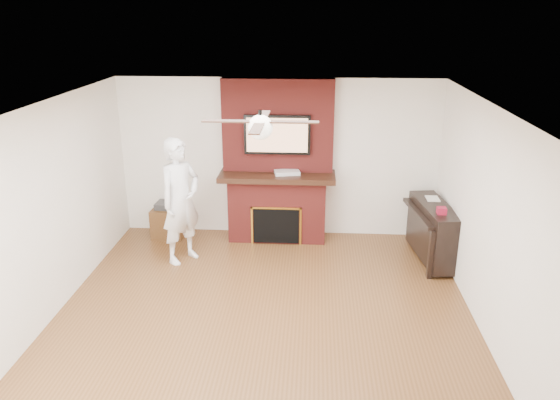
# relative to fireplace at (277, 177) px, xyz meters

# --- Properties ---
(room_shell) EXTENTS (5.36, 5.86, 2.86)m
(room_shell) POSITION_rel_fireplace_xyz_m (0.00, -2.55, 0.25)
(room_shell) COLOR brown
(room_shell) RESTS_ON ground
(fireplace) EXTENTS (1.78, 0.64, 2.50)m
(fireplace) POSITION_rel_fireplace_xyz_m (0.00, 0.00, 0.00)
(fireplace) COLOR maroon
(fireplace) RESTS_ON ground
(tv) EXTENTS (1.00, 0.08, 0.60)m
(tv) POSITION_rel_fireplace_xyz_m (0.00, -0.05, 0.68)
(tv) COLOR black
(tv) RESTS_ON fireplace
(ceiling_fan) EXTENTS (1.21, 1.21, 0.31)m
(ceiling_fan) POSITION_rel_fireplace_xyz_m (-0.00, -2.55, 1.34)
(ceiling_fan) COLOR black
(ceiling_fan) RESTS_ON room_shell
(person) EXTENTS (0.75, 0.80, 1.82)m
(person) POSITION_rel_fireplace_xyz_m (-1.31, -0.94, -0.09)
(person) COLOR white
(person) RESTS_ON ground
(side_table) EXTENTS (0.52, 0.52, 0.57)m
(side_table) POSITION_rel_fireplace_xyz_m (-1.74, -0.07, -0.73)
(side_table) COLOR #4F3016
(side_table) RESTS_ON ground
(piano) EXTENTS (0.64, 1.34, 0.94)m
(piano) POSITION_rel_fireplace_xyz_m (2.29, -0.71, -0.54)
(piano) COLOR black
(piano) RESTS_ON ground
(cable_box) EXTENTS (0.41, 0.29, 0.05)m
(cable_box) POSITION_rel_fireplace_xyz_m (0.15, -0.10, 0.11)
(cable_box) COLOR silver
(cable_box) RESTS_ON fireplace
(candle_orange) EXTENTS (0.07, 0.07, 0.11)m
(candle_orange) POSITION_rel_fireplace_xyz_m (-0.12, -0.20, -0.94)
(candle_orange) COLOR orange
(candle_orange) RESTS_ON ground
(candle_green) EXTENTS (0.07, 0.07, 0.09)m
(candle_green) POSITION_rel_fireplace_xyz_m (0.02, -0.23, -0.95)
(candle_green) COLOR #378B38
(candle_green) RESTS_ON ground
(candle_cream) EXTENTS (0.09, 0.09, 0.10)m
(candle_cream) POSITION_rel_fireplace_xyz_m (0.00, -0.19, -0.95)
(candle_cream) COLOR beige
(candle_cream) RESTS_ON ground
(candle_blue) EXTENTS (0.06, 0.06, 0.07)m
(candle_blue) POSITION_rel_fireplace_xyz_m (0.28, -0.20, -0.96)
(candle_blue) COLOR navy
(candle_blue) RESTS_ON ground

